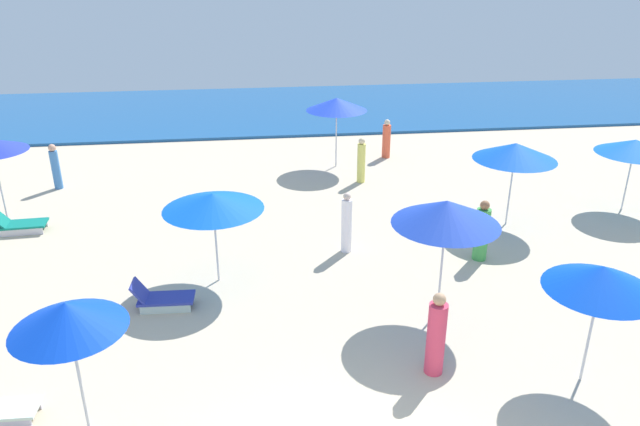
% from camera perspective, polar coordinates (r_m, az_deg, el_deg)
% --- Properties ---
extents(ocean, '(60.00, 10.69, 0.12)m').
position_cam_1_polar(ocean, '(31.89, -4.97, 9.86)').
color(ocean, '#1A5392').
rests_on(ocean, ground_plane).
extents(umbrella_0, '(2.38, 2.38, 2.52)m').
position_cam_1_polar(umbrella_0, '(18.03, 18.14, 5.61)').
color(umbrella_0, silver).
rests_on(umbrella_0, ground_plane).
extents(lounge_chair_1_0, '(1.47, 0.73, 0.68)m').
position_cam_1_polar(lounge_chair_1_0, '(19.40, -26.81, -0.94)').
color(lounge_chair_1_0, silver).
rests_on(lounge_chair_1_0, ground_plane).
extents(umbrella_2, '(2.29, 2.29, 2.75)m').
position_cam_1_polar(umbrella_2, '(12.70, 11.97, 0.05)').
color(umbrella_2, silver).
rests_on(umbrella_2, ground_plane).
extents(umbrella_3, '(1.98, 1.98, 2.42)m').
position_cam_1_polar(umbrella_3, '(11.64, 25.28, -5.65)').
color(umbrella_3, silver).
rests_on(umbrella_3, ground_plane).
extents(umbrella_4, '(1.80, 1.80, 2.52)m').
position_cam_1_polar(umbrella_4, '(10.12, -22.97, -9.04)').
color(umbrella_4, silver).
rests_on(umbrella_4, ground_plane).
extents(umbrella_6, '(2.27, 2.27, 2.29)m').
position_cam_1_polar(umbrella_6, '(20.64, 27.84, 5.63)').
color(umbrella_6, silver).
rests_on(umbrella_6, ground_plane).
extents(umbrella_7, '(2.40, 2.40, 2.30)m').
position_cam_1_polar(umbrella_7, '(14.21, -10.18, 1.08)').
color(umbrella_7, silver).
rests_on(umbrella_7, ground_plane).
extents(lounge_chair_7_0, '(1.39, 0.65, 0.69)m').
position_cam_1_polar(lounge_chair_7_0, '(14.16, -14.89, -7.86)').
color(lounge_chair_7_0, silver).
rests_on(lounge_chair_7_0, ground_plane).
extents(umbrella_8, '(2.26, 2.26, 2.64)m').
position_cam_1_polar(umbrella_8, '(22.32, 1.59, 10.34)').
color(umbrella_8, silver).
rests_on(umbrella_8, ground_plane).
extents(beachgoer_0, '(0.33, 0.33, 1.58)m').
position_cam_1_polar(beachgoer_0, '(22.39, -23.93, 4.03)').
color(beachgoer_0, '#417CBE').
rests_on(beachgoer_0, ground_plane).
extents(beachgoer_1, '(0.51, 0.51, 1.74)m').
position_cam_1_polar(beachgoer_1, '(11.67, 11.03, -11.46)').
color(beachgoer_1, '#E23E5E').
rests_on(beachgoer_1, ground_plane).
extents(beachgoer_2, '(0.42, 0.42, 1.54)m').
position_cam_1_polar(beachgoer_2, '(23.96, 6.36, 6.97)').
color(beachgoer_2, '#F45C3B').
rests_on(beachgoer_2, ground_plane).
extents(beachgoer_4, '(0.39, 0.39, 1.62)m').
position_cam_1_polar(beachgoer_4, '(21.12, 3.96, 4.96)').
color(beachgoer_4, '#EBE166').
rests_on(beachgoer_4, ground_plane).
extents(beachgoer_5, '(0.40, 0.40, 1.70)m').
position_cam_1_polar(beachgoer_5, '(15.99, 2.55, -1.05)').
color(beachgoer_5, white).
rests_on(beachgoer_5, ground_plane).
extents(beachgoer_6, '(0.39, 0.39, 1.66)m').
position_cam_1_polar(beachgoer_6, '(16.13, 15.18, -1.79)').
color(beachgoer_6, green).
rests_on(beachgoer_6, ground_plane).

